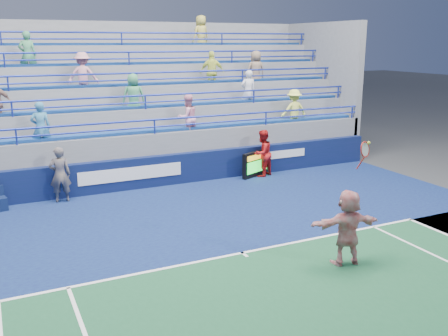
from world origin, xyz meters
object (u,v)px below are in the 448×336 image
tennis_player (348,227)px  line_judge (60,175)px  ball_girl (262,153)px  serve_speed_board (256,164)px

tennis_player → line_judge: size_ratio=1.59×
tennis_player → line_judge: tennis_player is taller
line_judge → ball_girl: 7.37m
tennis_player → ball_girl: size_ratio=1.60×
tennis_player → ball_girl: (2.11, 7.59, -0.00)m
serve_speed_board → tennis_player: size_ratio=0.47×
tennis_player → ball_girl: tennis_player is taller
tennis_player → line_judge: bearing=124.7°
serve_speed_board → line_judge: size_ratio=0.75×
serve_speed_board → ball_girl: (0.25, -0.06, 0.40)m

